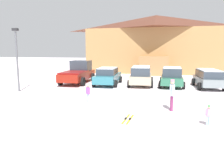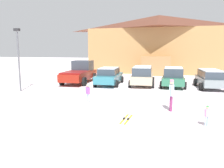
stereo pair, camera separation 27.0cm
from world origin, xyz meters
The scene contains 12 objects.
ground centered at (0.00, 0.00, 0.00)m, with size 160.00×160.00×0.00m, color white.
ski_lodge centered at (1.23, 26.23, 4.17)m, with size 19.38×11.04×8.24m.
parked_teal_hatchback centered at (-2.63, 12.17, 0.82)m, with size 2.29×4.71×1.60m.
parked_beige_suv centered at (0.41, 12.47, 0.94)m, with size 2.34×4.35×1.75m.
parked_green_coupe centered at (3.11, 12.46, 0.85)m, with size 2.24×4.22×1.72m.
parked_grey_wagon centered at (6.08, 12.29, 0.86)m, with size 2.27×4.20×1.58m.
pickup_truck centered at (-5.76, 12.80, 0.99)m, with size 2.57×5.68×2.15m.
skier_child_in_purple_jacket centered at (-2.08, 4.95, 0.66)m, with size 0.34×0.31×1.16m.
skier_adult_in_blue_parka centered at (2.77, 4.36, 0.94)m, with size 0.25×0.62×1.67m.
skier_child_in_pink_snowsuit centered at (4.18, 2.26, 0.50)m, with size 0.30×0.21×0.89m.
pair_of_skis centered at (0.74, 2.36, 0.02)m, with size 0.40×1.53×0.08m.
lamp_post centered at (-8.58, 7.40, 2.74)m, with size 0.44×0.24×4.81m.
Camera 2 is at (2.42, -7.25, 3.18)m, focal length 35.00 mm.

